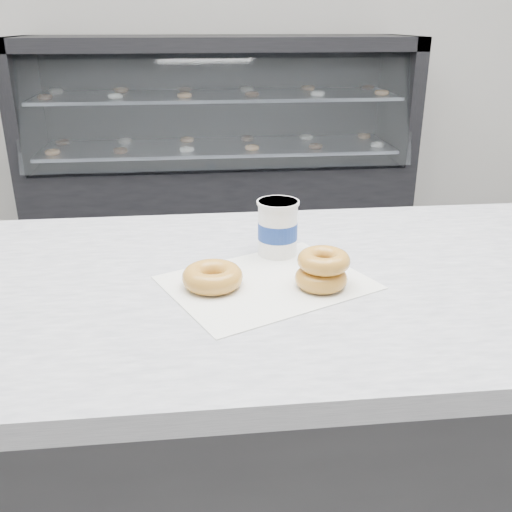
# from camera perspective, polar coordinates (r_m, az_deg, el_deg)

# --- Properties ---
(ground) EXTENTS (5.00, 5.00, 0.00)m
(ground) POSITION_cam_1_polar(r_m,az_deg,el_deg) (2.05, -0.33, -18.12)
(ground) COLOR gray
(ground) RESTS_ON ground
(counter) EXTENTS (3.06, 0.76, 0.90)m
(counter) POSITION_cam_1_polar(r_m,az_deg,el_deg) (1.31, 2.54, -20.10)
(counter) COLOR #333335
(counter) RESTS_ON ground
(display_case) EXTENTS (2.40, 0.74, 1.25)m
(display_case) POSITION_cam_1_polar(r_m,az_deg,el_deg) (3.77, -3.75, 9.53)
(display_case) COLOR black
(display_case) RESTS_ON ground
(wax_paper) EXTENTS (0.42, 0.38, 0.00)m
(wax_paper) POSITION_cam_1_polar(r_m,az_deg,el_deg) (1.02, 1.10, -2.67)
(wax_paper) COLOR silver
(wax_paper) RESTS_ON counter
(donut_single) EXTENTS (0.11, 0.11, 0.04)m
(donut_single) POSITION_cam_1_polar(r_m,az_deg,el_deg) (1.00, -4.37, -2.08)
(donut_single) COLOR gold
(donut_single) RESTS_ON wax_paper
(donut_stack) EXTENTS (0.11, 0.11, 0.06)m
(donut_stack) POSITION_cam_1_polar(r_m,az_deg,el_deg) (1.00, 6.66, -1.33)
(donut_stack) COLOR gold
(donut_stack) RESTS_ON wax_paper
(coffee_cup) EXTENTS (0.10, 0.10, 0.11)m
(coffee_cup) POSITION_cam_1_polar(r_m,az_deg,el_deg) (1.13, 2.18, 2.86)
(coffee_cup) COLOR white
(coffee_cup) RESTS_ON counter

